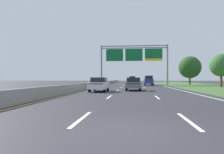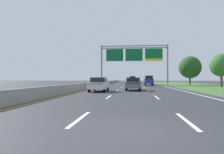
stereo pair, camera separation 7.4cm
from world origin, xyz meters
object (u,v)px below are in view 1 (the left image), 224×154
Objects in this scene: overhead_sign_gantry at (134,57)px; car_grey_centre_lane_sedan at (133,84)px; car_blue_right_lane_suv at (149,80)px; roadside_tree_mid at (221,65)px; pickup_truck_black at (132,80)px; car_white_left_lane_sedan at (99,84)px; roadside_tree_far at (190,67)px.

overhead_sign_gantry is 3.42× the size of car_grey_centre_lane_sedan.
roadside_tree_mid is (11.48, -10.19, 2.64)m from car_blue_right_lane_suv.
car_white_left_lane_sedan is (-3.69, -40.80, -0.26)m from pickup_truck_black.
roadside_tree_far reaches higher than roadside_tree_mid.
overhead_sign_gantry is 2.25× the size of roadside_tree_far.
roadside_tree_mid is at bearing -33.47° from overhead_sign_gantry.
car_white_left_lane_sedan is 0.66× the size of roadside_tree_far.
car_grey_centre_lane_sedan is at bearing 171.98° from car_blue_right_lane_suv.
overhead_sign_gantry is at bearing 146.53° from roadside_tree_mid.
pickup_truck_black is (-0.37, 17.02, -5.33)m from overhead_sign_gantry.
roadside_tree_mid is at bearing -82.52° from roadside_tree_far.
car_white_left_lane_sedan is at bearing 124.73° from car_grey_centre_lane_sedan.
roadside_tree_mid is at bearing -53.25° from car_white_left_lane_sedan.
roadside_tree_far is at bearing -71.93° from car_blue_right_lane_suv.
roadside_tree_mid reaches higher than car_grey_centre_lane_sedan.
car_blue_right_lane_suv is at bearing -168.00° from pickup_truck_black.
car_grey_centre_lane_sedan is 19.04m from roadside_tree_mid.
car_blue_right_lane_suv is 15.57m from roadside_tree_mid.
car_grey_centre_lane_sedan is at bearing -118.33° from roadside_tree_far.
overhead_sign_gantry is at bearing -165.32° from roadside_tree_far.
roadside_tree_far is at bearing -135.85° from pickup_truck_black.
car_white_left_lane_sedan is (-4.06, -23.77, -5.58)m from overhead_sign_gantry.
car_white_left_lane_sedan is 0.77× the size of roadside_tree_mid.
roadside_tree_far is (13.24, 24.56, 3.29)m from car_grey_centre_lane_sedan.
car_blue_right_lane_suv is 0.71× the size of roadside_tree_far.
roadside_tree_far is at bearing 97.48° from roadside_tree_mid.
roadside_tree_far is (-1.73, 13.15, 0.38)m from roadside_tree_mid.
overhead_sign_gantry is at bearing 98.92° from car_blue_right_lane_suv.
car_blue_right_lane_suv reaches higher than car_white_left_lane_sedan.
overhead_sign_gantry reaches higher than roadside_tree_far.
car_white_left_lane_sedan is at bearing 174.49° from pickup_truck_black.
overhead_sign_gantry is 17.84m from pickup_truck_black.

